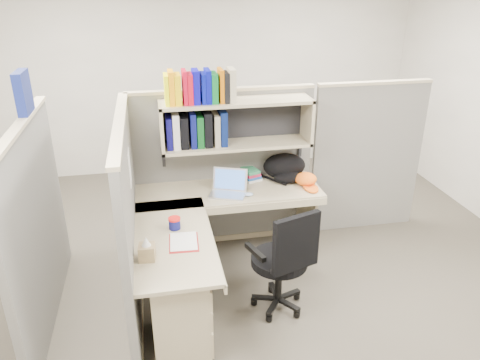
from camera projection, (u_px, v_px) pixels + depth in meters
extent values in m
plane|color=#342F28|center=(240.00, 290.00, 4.21)|extent=(6.00, 6.00, 0.00)
plane|color=#ADA89C|center=(198.00, 74.00, 6.35)|extent=(6.00, 0.00, 6.00)
cube|color=#5C5B57|center=(223.00, 170.00, 4.69)|extent=(1.80, 0.06, 1.60)
cube|color=tan|center=(222.00, 90.00, 4.36)|extent=(1.80, 0.08, 0.03)
cube|color=#5C5B57|center=(130.00, 221.00, 3.73)|extent=(0.06, 1.80, 1.60)
cube|color=tan|center=(119.00, 123.00, 3.40)|extent=(0.08, 1.80, 0.03)
cube|color=#5C5B57|center=(37.00, 230.00, 3.60)|extent=(0.06, 1.80, 1.60)
cube|color=#5C5B57|center=(367.00, 159.00, 4.97)|extent=(1.20, 0.06, 1.60)
cube|color=navy|center=(23.00, 92.00, 3.52)|extent=(0.07, 0.27, 0.32)
cube|color=white|center=(130.00, 168.00, 3.71)|extent=(0.00, 0.21, 0.28)
cube|color=tan|center=(236.00, 102.00, 4.23)|extent=(1.40, 0.34, 0.03)
cube|color=tan|center=(236.00, 145.00, 4.40)|extent=(1.40, 0.34, 0.03)
cube|color=tan|center=(161.00, 128.00, 4.19)|extent=(0.03, 0.34, 0.44)
cube|color=tan|center=(307.00, 119.00, 4.43)|extent=(0.03, 0.34, 0.44)
cube|color=black|center=(233.00, 119.00, 4.46)|extent=(1.38, 0.01, 0.41)
cube|color=#F7FD05|center=(166.00, 89.00, 4.04)|extent=(0.03, 0.20, 0.26)
cube|color=#FF9D05|center=(171.00, 88.00, 4.04)|extent=(0.05, 0.20, 0.29)
cube|color=yellow|center=(177.00, 89.00, 4.06)|extent=(0.06, 0.20, 0.26)
cube|color=#AE0621|center=(185.00, 87.00, 4.06)|extent=(0.04, 0.20, 0.29)
cube|color=#BA071C|center=(190.00, 88.00, 4.08)|extent=(0.05, 0.20, 0.26)
cube|color=#09059D|center=(196.00, 86.00, 4.08)|extent=(0.06, 0.20, 0.29)
cube|color=#040D8D|center=(203.00, 88.00, 4.10)|extent=(0.04, 0.20, 0.26)
cube|color=#04098B|center=(208.00, 86.00, 4.10)|extent=(0.04, 0.20, 0.29)
cube|color=#075F23|center=(214.00, 87.00, 4.12)|extent=(0.06, 0.20, 0.26)
cube|color=#C16304|center=(221.00, 85.00, 4.12)|extent=(0.04, 0.20, 0.29)
cube|color=black|center=(226.00, 87.00, 4.13)|extent=(0.05, 0.20, 0.26)
cube|color=tan|center=(231.00, 85.00, 4.14)|extent=(0.06, 0.20, 0.29)
cube|color=#090748|center=(169.00, 132.00, 4.24)|extent=(0.05, 0.24, 0.29)
cube|color=silver|center=(176.00, 130.00, 4.24)|extent=(0.06, 0.24, 0.32)
cube|color=black|center=(184.00, 131.00, 4.26)|extent=(0.07, 0.24, 0.29)
cube|color=#070C4C|center=(193.00, 129.00, 4.27)|extent=(0.05, 0.24, 0.32)
cube|color=#094015|center=(199.00, 130.00, 4.29)|extent=(0.06, 0.24, 0.29)
cube|color=black|center=(207.00, 128.00, 4.29)|extent=(0.07, 0.24, 0.32)
cube|color=gray|center=(216.00, 129.00, 4.32)|extent=(0.05, 0.24, 0.29)
cube|color=#071447|center=(223.00, 127.00, 4.32)|extent=(0.06, 0.24, 0.32)
cube|color=tan|center=(229.00, 192.00, 4.43)|extent=(1.74, 0.60, 0.03)
cube|color=tan|center=(174.00, 239.00, 3.64)|extent=(0.60, 1.34, 0.03)
cube|color=tan|center=(235.00, 209.00, 4.18)|extent=(1.74, 0.02, 0.07)
cube|color=tan|center=(212.00, 239.00, 3.71)|extent=(0.02, 1.34, 0.07)
cube|color=tan|center=(180.00, 307.00, 3.48)|extent=(0.40, 0.55, 0.68)
cube|color=tan|center=(207.00, 281.00, 3.44)|extent=(0.02, 0.50, 0.16)
cube|color=tan|center=(208.00, 301.00, 3.51)|extent=(0.02, 0.50, 0.16)
cube|color=tan|center=(208.00, 324.00, 3.60)|extent=(0.02, 0.50, 0.22)
cube|color=#B2B2B7|center=(208.00, 281.00, 3.44)|extent=(0.01, 0.12, 0.01)
cube|color=tan|center=(306.00, 216.00, 4.75)|extent=(0.03, 0.55, 0.70)
cylinder|color=#0F115A|center=(175.00, 224.00, 3.75)|extent=(0.09, 0.09, 0.08)
cylinder|color=red|center=(174.00, 219.00, 3.73)|extent=(0.10, 0.10, 0.02)
ellipsoid|color=#96AFD5|center=(249.00, 194.00, 4.30)|extent=(0.09, 0.07, 0.03)
cylinder|color=silver|center=(218.00, 179.00, 4.55)|extent=(0.09, 0.09, 0.09)
cylinder|color=black|center=(279.00, 260.00, 3.80)|extent=(0.46, 0.46, 0.07)
cube|color=black|center=(296.00, 243.00, 3.53)|extent=(0.40, 0.18, 0.46)
cylinder|color=black|center=(278.00, 279.00, 3.88)|extent=(0.06, 0.06, 0.40)
cylinder|color=black|center=(278.00, 302.00, 3.98)|extent=(0.44, 0.44, 0.10)
cube|color=black|center=(255.00, 252.00, 3.64)|extent=(0.12, 0.26, 0.04)
cube|color=black|center=(303.00, 237.00, 3.85)|extent=(0.12, 0.26, 0.04)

